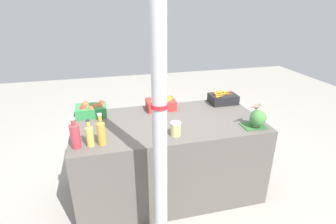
# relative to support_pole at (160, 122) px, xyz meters

# --- Properties ---
(ground_plane) EXTENTS (10.00, 10.00, 0.00)m
(ground_plane) POSITION_rel_support_pole_xyz_m (0.24, 0.74, -1.21)
(ground_plane) COLOR gray
(market_table) EXTENTS (1.89, 0.96, 0.85)m
(market_table) POSITION_rel_support_pole_xyz_m (0.24, 0.74, -0.78)
(market_table) COLOR #56514C
(market_table) RESTS_ON ground_plane
(support_pole) EXTENTS (0.12, 0.12, 2.41)m
(support_pole) POSITION_rel_support_pole_xyz_m (0.00, 0.00, 0.00)
(support_pole) COLOR #B7BABF
(support_pole) RESTS_ON ground_plane
(apple_crate) EXTENTS (0.31, 0.23, 0.14)m
(apple_crate) POSITION_rel_support_pole_xyz_m (-0.51, 1.08, -0.29)
(apple_crate) COLOR #2D8442
(apple_crate) RESTS_ON market_table
(orange_crate) EXTENTS (0.31, 0.23, 0.14)m
(orange_crate) POSITION_rel_support_pole_xyz_m (0.25, 1.08, -0.29)
(orange_crate) COLOR red
(orange_crate) RESTS_ON market_table
(carrot_crate) EXTENTS (0.31, 0.23, 0.14)m
(carrot_crate) POSITION_rel_support_pole_xyz_m (1.00, 1.08, -0.30)
(carrot_crate) COLOR black
(carrot_crate) RESTS_ON market_table
(broccoli_pile) EXTENTS (0.23, 0.20, 0.18)m
(broccoli_pile) POSITION_rel_support_pole_xyz_m (1.04, 0.40, -0.27)
(broccoli_pile) COLOR #2D602D
(broccoli_pile) RESTS_ON market_table
(juice_bottle_ruby) EXTENTS (0.08, 0.08, 0.27)m
(juice_bottle_ruby) POSITION_rel_support_pole_xyz_m (-0.62, 0.42, -0.24)
(juice_bottle_ruby) COLOR #B2333D
(juice_bottle_ruby) RESTS_ON market_table
(juice_bottle_golden) EXTENTS (0.06, 0.06, 0.24)m
(juice_bottle_golden) POSITION_rel_support_pole_xyz_m (-0.51, 0.42, -0.26)
(juice_bottle_golden) COLOR gold
(juice_bottle_golden) RESTS_ON market_table
(juice_bottle_amber) EXTENTS (0.07, 0.07, 0.28)m
(juice_bottle_amber) POSITION_rel_support_pole_xyz_m (-0.41, 0.42, -0.24)
(juice_bottle_amber) COLOR gold
(juice_bottle_amber) RESTS_ON market_table
(pickle_jar) EXTENTS (0.10, 0.10, 0.13)m
(pickle_jar) POSITION_rel_support_pole_xyz_m (0.24, 0.43, -0.29)
(pickle_jar) COLOR #D1CC75
(pickle_jar) RESTS_ON market_table
(sparrow_bird) EXTENTS (0.13, 0.06, 0.05)m
(sparrow_bird) POSITION_rel_support_pole_xyz_m (1.03, 0.43, -0.15)
(sparrow_bird) COLOR #4C3D2D
(sparrow_bird) RESTS_ON broccoli_pile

